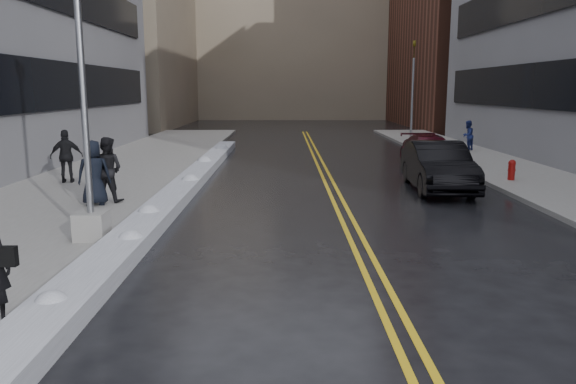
{
  "coord_description": "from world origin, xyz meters",
  "views": [
    {
      "loc": [
        0.86,
        -9.8,
        3.36
      ],
      "look_at": [
        0.94,
        1.38,
        1.3
      ],
      "focal_mm": 35.0,
      "sensor_mm": 36.0,
      "label": 1
    }
  ],
  "objects_px": {
    "lamppost": "(85,129)",
    "car_maroon": "(430,151)",
    "pedestrian_d": "(67,156)",
    "car_black": "(438,166)",
    "pedestrian_b": "(107,170)",
    "fire_hydrant": "(512,169)",
    "pedestrian_east": "(468,135)",
    "traffic_signal": "(413,88)",
    "pedestrian_c": "(94,173)"
  },
  "relations": [
    {
      "from": "lamppost",
      "to": "car_maroon",
      "type": "relative_size",
      "value": 1.63
    },
    {
      "from": "pedestrian_d",
      "to": "car_black",
      "type": "bearing_deg",
      "value": 161.71
    },
    {
      "from": "lamppost",
      "to": "pedestrian_b",
      "type": "distance_m",
      "value": 4.49
    },
    {
      "from": "pedestrian_d",
      "to": "lamppost",
      "type": "bearing_deg",
      "value": 99.36
    },
    {
      "from": "fire_hydrant",
      "to": "pedestrian_east",
      "type": "relative_size",
      "value": 0.47
    },
    {
      "from": "traffic_signal",
      "to": "car_black",
      "type": "distance_m",
      "value": 15.66
    },
    {
      "from": "pedestrian_d",
      "to": "car_maroon",
      "type": "distance_m",
      "value": 14.83
    },
    {
      "from": "fire_hydrant",
      "to": "car_black",
      "type": "bearing_deg",
      "value": -157.43
    },
    {
      "from": "car_maroon",
      "to": "pedestrian_c",
      "type": "bearing_deg",
      "value": -143.21
    },
    {
      "from": "car_maroon",
      "to": "pedestrian_d",
      "type": "bearing_deg",
      "value": -160.6
    },
    {
      "from": "car_black",
      "to": "car_maroon",
      "type": "bearing_deg",
      "value": 80.53
    },
    {
      "from": "pedestrian_c",
      "to": "pedestrian_d",
      "type": "distance_m",
      "value": 4.47
    },
    {
      "from": "pedestrian_d",
      "to": "fire_hydrant",
      "type": "bearing_deg",
      "value": 166.94
    },
    {
      "from": "pedestrian_c",
      "to": "pedestrian_d",
      "type": "relative_size",
      "value": 0.99
    },
    {
      "from": "pedestrian_d",
      "to": "car_black",
      "type": "height_order",
      "value": "pedestrian_d"
    },
    {
      "from": "lamppost",
      "to": "pedestrian_east",
      "type": "xyz_separation_m",
      "value": [
        13.89,
        17.89,
        -1.6
      ]
    },
    {
      "from": "pedestrian_east",
      "to": "car_maroon",
      "type": "height_order",
      "value": "pedestrian_east"
    },
    {
      "from": "pedestrian_d",
      "to": "pedestrian_c",
      "type": "bearing_deg",
      "value": 105.25
    },
    {
      "from": "traffic_signal",
      "to": "car_maroon",
      "type": "relative_size",
      "value": 1.29
    },
    {
      "from": "traffic_signal",
      "to": "pedestrian_b",
      "type": "distance_m",
      "value": 22.04
    },
    {
      "from": "traffic_signal",
      "to": "pedestrian_b",
      "type": "relative_size",
      "value": 3.21
    },
    {
      "from": "pedestrian_d",
      "to": "car_black",
      "type": "distance_m",
      "value": 12.7
    },
    {
      "from": "pedestrian_b",
      "to": "car_black",
      "type": "distance_m",
      "value": 10.55
    },
    {
      "from": "pedestrian_c",
      "to": "pedestrian_east",
      "type": "bearing_deg",
      "value": -150.44
    },
    {
      "from": "pedestrian_c",
      "to": "car_black",
      "type": "xyz_separation_m",
      "value": [
        10.44,
        3.08,
        -0.25
      ]
    },
    {
      "from": "car_black",
      "to": "pedestrian_d",
      "type": "bearing_deg",
      "value": 178.84
    },
    {
      "from": "lamppost",
      "to": "pedestrian_east",
      "type": "bearing_deg",
      "value": 52.17
    },
    {
      "from": "fire_hydrant",
      "to": "pedestrian_b",
      "type": "relative_size",
      "value": 0.39
    },
    {
      "from": "fire_hydrant",
      "to": "traffic_signal",
      "type": "xyz_separation_m",
      "value": [
        -0.5,
        14.0,
        2.85
      ]
    },
    {
      "from": "fire_hydrant",
      "to": "pedestrian_b",
      "type": "distance_m",
      "value": 13.77
    },
    {
      "from": "lamppost",
      "to": "pedestrian_b",
      "type": "height_order",
      "value": "lamppost"
    },
    {
      "from": "traffic_signal",
      "to": "pedestrian_east",
      "type": "distance_m",
      "value": 5.23
    },
    {
      "from": "pedestrian_east",
      "to": "car_black",
      "type": "distance_m",
      "value": 12.05
    },
    {
      "from": "pedestrian_east",
      "to": "fire_hydrant",
      "type": "bearing_deg",
      "value": 37.49
    },
    {
      "from": "pedestrian_east",
      "to": "car_black",
      "type": "relative_size",
      "value": 0.32
    },
    {
      "from": "traffic_signal",
      "to": "pedestrian_b",
      "type": "xyz_separation_m",
      "value": [
        -12.71,
        -17.85,
        -2.32
      ]
    },
    {
      "from": "pedestrian_east",
      "to": "car_maroon",
      "type": "relative_size",
      "value": 0.34
    },
    {
      "from": "pedestrian_d",
      "to": "car_black",
      "type": "xyz_separation_m",
      "value": [
        12.68,
        -0.79,
        -0.25
      ]
    },
    {
      "from": "traffic_signal",
      "to": "pedestrian_c",
      "type": "distance_m",
      "value": 22.55
    },
    {
      "from": "lamppost",
      "to": "car_black",
      "type": "relative_size",
      "value": 1.55
    },
    {
      "from": "car_maroon",
      "to": "car_black",
      "type": "bearing_deg",
      "value": -102.64
    },
    {
      "from": "fire_hydrant",
      "to": "traffic_signal",
      "type": "height_order",
      "value": "traffic_signal"
    },
    {
      "from": "pedestrian_east",
      "to": "car_black",
      "type": "bearing_deg",
      "value": 24.24
    },
    {
      "from": "traffic_signal",
      "to": "car_black",
      "type": "height_order",
      "value": "traffic_signal"
    },
    {
      "from": "pedestrian_b",
      "to": "traffic_signal",
      "type": "bearing_deg",
      "value": -114.25
    },
    {
      "from": "pedestrian_c",
      "to": "car_maroon",
      "type": "xyz_separation_m",
      "value": [
        11.69,
        8.98,
        -0.38
      ]
    },
    {
      "from": "pedestrian_d",
      "to": "pedestrian_east",
      "type": "height_order",
      "value": "pedestrian_d"
    },
    {
      "from": "fire_hydrant",
      "to": "pedestrian_east",
      "type": "bearing_deg",
      "value": 80.86
    },
    {
      "from": "pedestrian_c",
      "to": "car_maroon",
      "type": "height_order",
      "value": "pedestrian_c"
    },
    {
      "from": "pedestrian_b",
      "to": "car_black",
      "type": "xyz_separation_m",
      "value": [
        10.22,
        2.61,
        -0.27
      ]
    }
  ]
}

